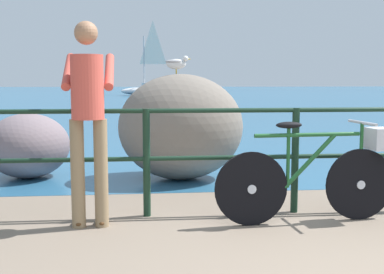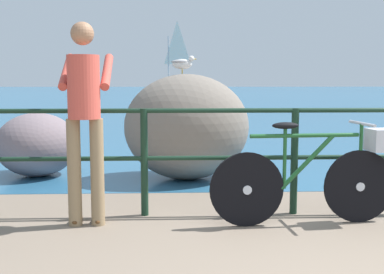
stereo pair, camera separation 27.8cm
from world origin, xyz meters
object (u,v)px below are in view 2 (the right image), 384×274
object	(u,v)px
bicycle	(320,173)
seagull	(182,63)
person_at_railing	(85,114)
breakwater_boulder_main	(187,127)
breakwater_boulder_left	(37,145)
sailboat	(172,87)

from	to	relation	value
bicycle	seagull	bearing A→B (deg)	114.45
bicycle	person_at_railing	bearing A→B (deg)	173.66
bicycle	breakwater_boulder_main	size ratio (longest dim) A/B	1.05
breakwater_boulder_left	seagull	xyz separation A→B (m)	(1.95, -0.23, 1.08)
breakwater_boulder_left	seagull	size ratio (longest dim) A/B	3.25
breakwater_boulder_left	seagull	distance (m)	2.24
bicycle	person_at_railing	xyz separation A→B (m)	(-2.08, 0.06, 0.53)
breakwater_boulder_main	seagull	world-z (taller)	seagull
person_at_railing	breakwater_boulder_left	size ratio (longest dim) A/B	1.62
breakwater_boulder_main	sailboat	xyz separation A→B (m)	(-0.17, 35.07, 0.03)
breakwater_boulder_left	person_at_railing	bearing A→B (deg)	-65.46
breakwater_boulder_left	sailboat	distance (m)	34.84
seagull	breakwater_boulder_main	bearing A→B (deg)	-46.09
seagull	sailboat	world-z (taller)	sailboat
seagull	person_at_railing	bearing A→B (deg)	-116.31
bicycle	seagull	world-z (taller)	seagull
person_at_railing	bicycle	bearing A→B (deg)	-93.59
breakwater_boulder_main	seagull	xyz separation A→B (m)	(-0.05, 0.05, 0.82)
sailboat	person_at_railing	bearing A→B (deg)	100.33
person_at_railing	breakwater_boulder_main	size ratio (longest dim) A/B	1.10
person_at_railing	breakwater_boulder_left	xyz separation A→B (m)	(-1.04, 2.29, -0.57)
breakwater_boulder_main	person_at_railing	bearing A→B (deg)	-115.36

